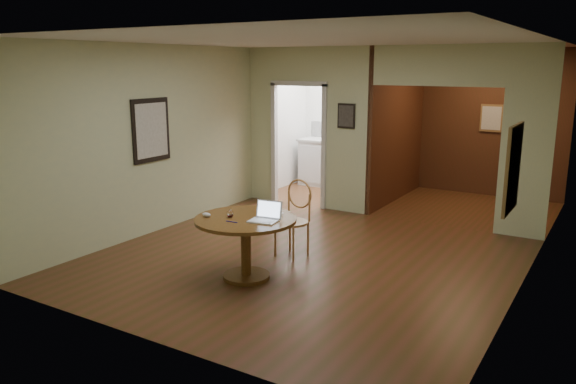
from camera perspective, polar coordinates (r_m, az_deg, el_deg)
The scene contains 11 objects.
floor at distance 7.10m, azimuth 1.35°, elevation -7.04°, with size 5.00×5.00×0.00m, color #452D13.
room_shell at distance 9.73m, azimuth 8.19°, elevation 6.06°, with size 5.20×7.50×5.00m.
dining_table at distance 6.41m, azimuth -4.32°, elevation -4.25°, with size 1.16×1.16×0.72m.
chair at distance 7.18m, azimuth 0.69°, elevation -2.22°, with size 0.47×0.47×0.99m.
open_laptop at distance 6.22m, azimuth -2.25°, elevation -2.38°, with size 0.33×0.31×0.21m.
closed_laptop at distance 6.46m, azimuth -2.00°, elevation -2.25°, with size 0.30×0.19×0.02m, color silver.
mouse at distance 6.44m, azimuth -8.28°, elevation -2.30°, with size 0.12×0.07×0.05m, color silver.
wine_glass at distance 6.38m, azimuth -5.90°, elevation -2.20°, with size 0.08×0.08×0.09m, color white, non-canonical shape.
pen at distance 6.20m, azimuth -5.76°, elevation -3.03°, with size 0.01×0.01×0.14m, color #0E0D61.
kitchen_cabinet at distance 11.20m, azimuth 6.15°, elevation 2.79°, with size 2.06×0.60×0.94m.
grocery_bag at distance 10.85m, azimuth 9.35°, elevation 5.57°, with size 0.26×0.22×0.26m, color #BCAE89.
Camera 1 is at (3.33, -5.79, 2.42)m, focal length 35.00 mm.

